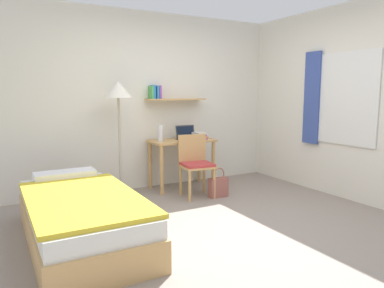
% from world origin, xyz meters
% --- Properties ---
extents(ground_plane, '(5.28, 5.28, 0.00)m').
position_xyz_m(ground_plane, '(0.00, 0.00, 0.00)').
color(ground_plane, gray).
extents(wall_back, '(4.40, 0.27, 2.60)m').
position_xyz_m(wall_back, '(0.00, 2.02, 1.30)').
color(wall_back, silver).
rests_on(wall_back, ground_plane).
extents(wall_right, '(0.10, 4.40, 2.60)m').
position_xyz_m(wall_right, '(2.02, 0.02, 1.30)').
color(wall_right, silver).
rests_on(wall_right, ground_plane).
extents(bed, '(0.97, 2.03, 0.54)m').
position_xyz_m(bed, '(-1.45, 0.40, 0.24)').
color(bed, tan).
rests_on(bed, ground_plane).
extents(desk, '(0.95, 0.51, 0.73)m').
position_xyz_m(desk, '(0.32, 1.70, 0.58)').
color(desk, tan).
rests_on(desk, ground_plane).
extents(desk_chair, '(0.47, 0.45, 0.85)m').
position_xyz_m(desk_chair, '(0.29, 1.22, 0.48)').
color(desk_chair, tan).
rests_on(desk_chair, ground_plane).
extents(standing_lamp, '(0.38, 0.38, 1.58)m').
position_xyz_m(standing_lamp, '(-0.65, 1.65, 1.38)').
color(standing_lamp, '#B2A893').
rests_on(standing_lamp, ground_plane).
extents(laptop, '(0.31, 0.21, 0.21)m').
position_xyz_m(laptop, '(0.41, 1.71, 0.79)').
color(laptop, '#2D2D33').
rests_on(laptop, desk).
extents(water_bottle, '(0.07, 0.07, 0.24)m').
position_xyz_m(water_bottle, '(-0.03, 1.68, 0.85)').
color(water_bottle, silver).
rests_on(water_bottle, desk).
extents(book_stack, '(0.19, 0.25, 0.10)m').
position_xyz_m(book_stack, '(0.61, 1.65, 0.78)').
color(book_stack, purple).
rests_on(book_stack, desk).
extents(handbag, '(0.27, 0.11, 0.41)m').
position_xyz_m(handbag, '(0.53, 1.01, 0.15)').
color(handbag, '#99564C').
rests_on(handbag, ground_plane).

